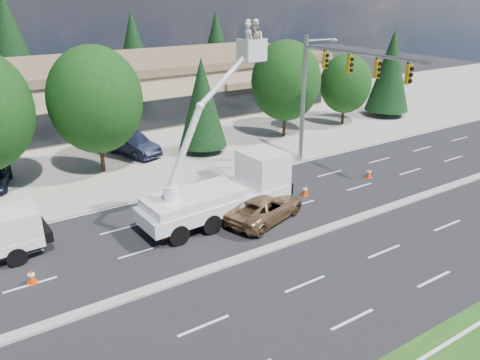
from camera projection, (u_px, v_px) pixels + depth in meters
ground at (262, 252)px, 22.70m from camera, size 140.00×140.00×0.00m
concrete_apron at (121, 146)px, 38.25m from camera, size 140.00×22.00×0.01m
road_median at (262, 251)px, 22.68m from camera, size 120.00×0.55×0.12m
strip_mall at (82, 91)px, 44.95m from camera, size 50.40×15.40×5.50m
tree_front_d at (96, 100)px, 30.95m from camera, size 6.23×6.23×8.64m
tree_front_e at (202, 102)px, 35.41m from camera, size 3.70×3.70×7.29m
tree_front_f at (286, 81)px, 39.12m from camera, size 5.86×5.86×8.12m
tree_front_g at (346, 84)px, 43.00m from camera, size 4.70×4.70×6.53m
tree_front_h at (390, 71)px, 45.77m from camera, size 4.26×4.26×8.39m
tree_back_b at (10, 43)px, 50.91m from camera, size 6.14×6.14×12.11m
tree_back_c at (133, 47)px, 58.46m from camera, size 4.88×4.88×9.63m
tree_back_d at (216, 43)px, 64.55m from camera, size 4.77×4.77×9.39m
signal_mast at (326, 84)px, 30.95m from camera, size 2.76×10.16×9.00m
bucket_truck at (228, 179)px, 25.52m from camera, size 8.80×3.24×10.47m
traffic_cone_a at (31, 276)px, 20.16m from camera, size 0.40×0.40×0.70m
traffic_cone_b at (164, 233)px, 23.79m from camera, size 0.40×0.40×0.70m
traffic_cone_c at (221, 215)px, 25.63m from camera, size 0.40×0.40×0.70m
traffic_cone_d at (305, 190)px, 28.82m from camera, size 0.40×0.40×0.70m
traffic_cone_e at (369, 173)px, 31.64m from camera, size 0.40×0.40×0.70m
minivan at (265, 207)px, 25.70m from camera, size 5.62×3.85×1.43m
parked_car_east at (132, 144)px, 35.80m from camera, size 3.20×5.37×1.67m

